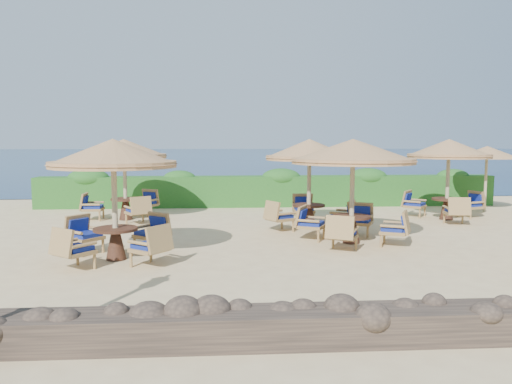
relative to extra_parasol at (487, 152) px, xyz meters
name	(u,v)px	position (x,y,z in m)	size (l,w,h in m)	color
ground	(294,244)	(-7.80, -5.20, -2.17)	(120.00, 120.00, 0.00)	beige
sea	(235,156)	(-7.80, 64.80, -2.17)	(160.00, 160.00, 0.00)	#0B2148
hedge	(269,191)	(-7.80, 2.00, -1.57)	(18.00, 0.90, 1.20)	#1C511A
stone_wall	(360,325)	(-7.80, -11.40, -1.95)	(15.00, 0.65, 0.44)	#4F3E31
extra_parasol	(487,152)	(0.00, 0.00, 0.00)	(2.30, 2.30, 2.41)	tan
cafe_set_0	(114,178)	(-11.95, -6.64, -0.36)	(2.76, 2.76, 2.65)	tan
cafe_set_1	(353,169)	(-6.32, -5.22, -0.26)	(3.15, 3.15, 2.65)	tan
cafe_set_3	(124,162)	(-12.81, -1.05, -0.26)	(2.80, 2.79, 2.65)	tan
cafe_set_4	(309,166)	(-7.03, -2.95, -0.30)	(2.77, 2.72, 2.65)	tan
cafe_set_5	(448,163)	(-2.22, -1.72, -0.29)	(2.77, 2.77, 2.65)	tan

